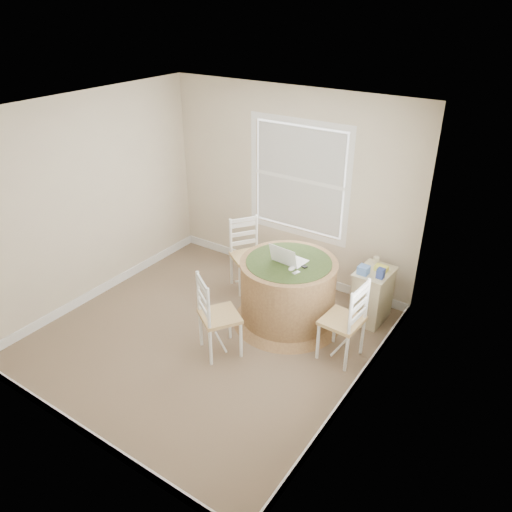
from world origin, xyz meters
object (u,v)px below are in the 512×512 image
Objects in this scene: round_table at (288,289)px; corner_chest at (372,295)px; chair_left at (248,256)px; chair_right at (342,320)px; chair_near at (220,316)px; laptop at (289,259)px.

corner_chest is at bearing 52.93° from round_table.
chair_right is (1.67, -0.64, 0.00)m from chair_left.
chair_near is at bearing -124.47° from corner_chest.
chair_right is at bearing -76.37° from chair_left.
corner_chest is at bearing -47.74° from chair_left.
corner_chest is (1.14, 1.52, -0.14)m from chair_near.
laptop reaches higher than chair_left.
chair_near is 1.04m from laptop.
chair_right is 2.47× the size of laptop.
chair_near is (0.52, -1.31, 0.00)m from chair_left.
chair_right reaches higher than round_table.
chair_near is 1.00× the size of chair_right.
chair_near is at bearing -56.37° from chair_right.
laptop reaches higher than chair_right.
chair_left is 1.79m from chair_right.
corner_chest is (0.83, 0.61, -0.11)m from round_table.
chair_right is at bearing -0.66° from round_table.
chair_near is (-0.32, -0.92, 0.03)m from round_table.
round_table is at bearing -103.82° from chair_right.
chair_right is (0.82, -0.26, 0.03)m from round_table.
chair_left reaches higher than corner_chest.
corner_chest is (0.00, 0.86, -0.14)m from chair_right.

